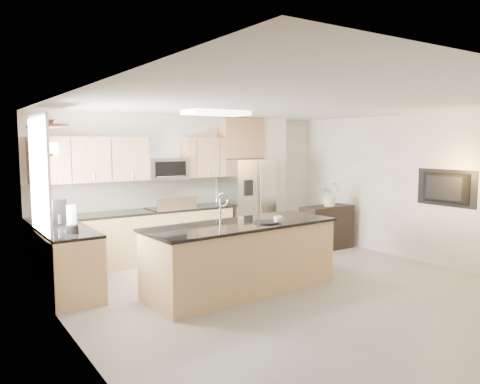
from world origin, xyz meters
TOP-DOWN VIEW (x-y plane):
  - floor at (0.00, 0.00)m, footprint 6.50×6.50m
  - ceiling at (0.00, 0.00)m, footprint 6.00×6.50m
  - wall_back at (0.00, 3.25)m, footprint 6.00×0.02m
  - wall_left at (-3.00, 0.00)m, footprint 0.02×6.50m
  - wall_right at (3.00, 0.00)m, footprint 0.02×6.50m
  - back_counter at (-1.23, 2.93)m, footprint 3.55×0.66m
  - left_counter at (-2.67, 1.85)m, footprint 0.66×1.50m
  - range at (-0.60, 2.92)m, footprint 0.76×0.64m
  - upper_cabinets at (-1.30, 3.09)m, footprint 3.50×0.33m
  - microwave at (-0.60, 3.04)m, footprint 0.76×0.40m
  - refrigerator at (1.06, 2.87)m, footprint 0.92×0.78m
  - partition_column at (1.82, 3.10)m, footprint 0.60×0.30m
  - window at (-2.98, 1.85)m, footprint 0.04×1.15m
  - shelf_lower at (-2.85, 1.95)m, footprint 0.30×1.20m
  - shelf_upper at (-2.85, 1.95)m, footprint 0.30×1.20m
  - ceiling_fixture at (-0.40, 1.60)m, footprint 1.00×0.50m
  - island at (-0.56, 0.65)m, footprint 2.87×1.18m
  - credenza at (2.31, 1.89)m, footprint 1.08×0.46m
  - cup at (-0.13, 0.37)m, footprint 0.16×0.16m
  - platter at (-0.26, 0.47)m, footprint 0.45×0.45m
  - blender at (-2.67, 1.49)m, footprint 0.16×0.16m
  - kettle at (-2.62, 1.69)m, footprint 0.20×0.20m
  - coffee_maker at (-2.69, 2.24)m, footprint 0.24×0.27m
  - bowl at (-2.85, 2.06)m, footprint 0.46×0.46m
  - flower_vase at (2.30, 1.81)m, footprint 0.66×0.57m
  - television at (2.91, -0.20)m, footprint 0.14×1.08m

SIDE VIEW (x-z plane):
  - floor at x=0.00m, z-range 0.00..0.00m
  - credenza at x=2.31m, z-range 0.00..0.86m
  - left_counter at x=-2.67m, z-range 0.00..0.92m
  - back_counter at x=-1.23m, z-range -0.25..1.19m
  - range at x=-0.60m, z-range -0.10..1.04m
  - island at x=-0.56m, z-range -0.21..1.19m
  - refrigerator at x=1.06m, z-range 0.00..1.78m
  - platter at x=-0.26m, z-range 0.97..0.99m
  - cup at x=-0.13m, z-range 0.97..1.07m
  - kettle at x=-2.62m, z-range 0.91..1.15m
  - blender at x=-2.67m, z-range 0.90..1.27m
  - coffee_maker at x=-2.69m, z-range 0.91..1.29m
  - flower_vase at x=2.30m, z-range 0.86..1.57m
  - wall_back at x=0.00m, z-range 0.00..2.60m
  - wall_left at x=-3.00m, z-range 0.00..2.60m
  - wall_right at x=3.00m, z-range 0.00..2.60m
  - partition_column at x=1.82m, z-range 0.00..2.60m
  - television at x=2.91m, z-range 1.04..1.66m
  - microwave at x=-0.60m, z-range 1.43..1.83m
  - window at x=-2.98m, z-range 0.83..2.47m
  - upper_cabinets at x=-1.30m, z-range 1.45..2.20m
  - shelf_lower at x=-2.85m, z-range 1.93..1.97m
  - shelf_upper at x=-2.85m, z-range 2.30..2.34m
  - bowl at x=-2.85m, z-range 2.34..2.44m
  - ceiling_fixture at x=-0.40m, z-range 2.53..2.59m
  - ceiling at x=0.00m, z-range 2.59..2.61m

